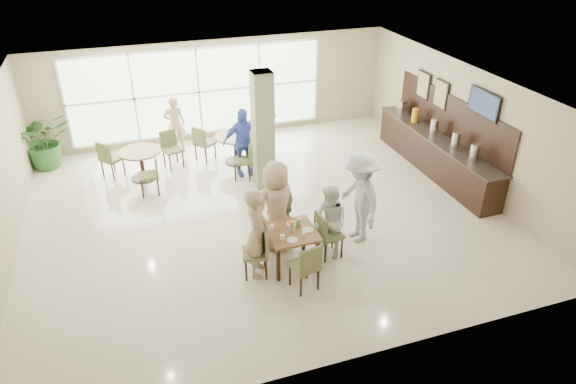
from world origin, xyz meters
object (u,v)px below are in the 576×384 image
object	(u,v)px
potted_plant	(44,140)
adult_a	(243,142)
teen_far	(276,206)
buffet_counter	(436,151)
round_table_left	(141,158)
adult_b	(268,130)
round_table_right	(235,142)
teen_standing	(359,197)
teen_left	(257,233)
adult_standing	(175,124)
teen_right	(330,222)
main_table	(292,236)

from	to	relation	value
potted_plant	adult_a	bearing A→B (deg)	-23.44
teen_far	adult_a	distance (m)	3.24
buffet_counter	teen_far	world-z (taller)	buffet_counter
teen_far	adult_a	world-z (taller)	teen_far
round_table_left	teen_far	xyz separation A→B (m)	(2.27, -3.80, 0.36)
adult_b	round_table_right	bearing A→B (deg)	-64.59
buffet_counter	adult_a	distance (m)	4.84
teen_standing	adult_b	bearing A→B (deg)	-174.66
teen_left	adult_standing	size ratio (longest dim) A/B	1.11
teen_left	adult_a	distance (m)	4.02
potted_plant	teen_right	world-z (taller)	teen_right
round_table_right	teen_far	distance (m)	3.99
round_table_left	adult_a	size ratio (longest dim) A/B	0.59
teen_right	adult_a	bearing A→B (deg)	172.89
round_table_left	teen_left	distance (m)	4.82
round_table_left	potted_plant	distance (m)	2.70
buffet_counter	main_table	bearing A→B (deg)	-151.82
main_table	adult_standing	bearing A→B (deg)	102.50
teen_far	adult_b	bearing A→B (deg)	-123.08
teen_left	adult_standing	distance (m)	5.95
teen_left	adult_standing	bearing A→B (deg)	30.41
adult_a	adult_b	size ratio (longest dim) A/B	1.14
potted_plant	teen_standing	size ratio (longest dim) A/B	0.77
buffet_counter	teen_right	size ratio (longest dim) A/B	3.17
teen_standing	round_table_right	bearing A→B (deg)	-162.84
teen_right	adult_a	distance (m)	3.93
buffet_counter	adult_standing	world-z (taller)	buffet_counter
teen_right	adult_standing	bearing A→B (deg)	-177.60
round_table_left	teen_standing	world-z (taller)	teen_standing
teen_left	main_table	bearing A→B (deg)	-64.17
teen_standing	adult_standing	xyz separation A→B (m)	(-2.85, 5.48, -0.17)
round_table_left	teen_standing	distance (m)	5.65
teen_standing	adult_standing	world-z (taller)	teen_standing
potted_plant	round_table_left	bearing A→B (deg)	-33.16
main_table	teen_standing	xyz separation A→B (m)	(1.55, 0.41, 0.30)
main_table	adult_a	distance (m)	3.94
teen_left	teen_standing	world-z (taller)	teen_standing
teen_standing	adult_a	distance (m)	3.81
teen_far	adult_a	size ratio (longest dim) A/B	1.06
main_table	potted_plant	distance (m)	7.53
teen_standing	adult_standing	size ratio (longest dim) A/B	1.22
round_table_left	adult_standing	distance (m)	1.76
teen_right	adult_b	xyz separation A→B (m)	(0.19, 4.69, 0.02)
buffet_counter	teen_far	size ratio (longest dim) A/B	2.58
adult_b	adult_standing	xyz separation A→B (m)	(-2.29, 1.14, 0.02)
adult_standing	teen_far	bearing A→B (deg)	106.46
potted_plant	teen_standing	distance (m)	8.28
round_table_left	buffet_counter	size ratio (longest dim) A/B	0.22
teen_right	adult_b	bearing A→B (deg)	160.28
adult_a	potted_plant	bearing A→B (deg)	154.32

